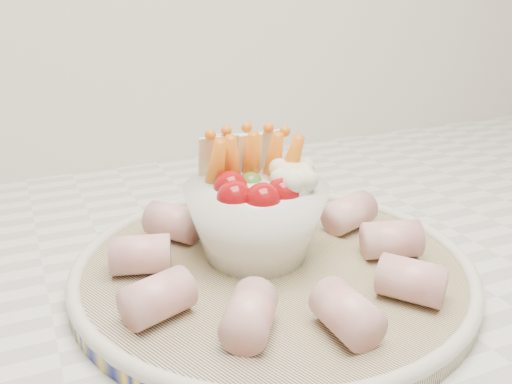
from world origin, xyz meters
name	(u,v)px	position (x,y,z in m)	size (l,w,h in m)	color
serving_platter	(273,268)	(-0.04, 1.40, 0.93)	(0.45, 0.45, 0.02)	navy
veggie_bowl	(257,211)	(-0.05, 1.42, 0.98)	(0.13, 0.13, 0.11)	white
cured_meat_rolls	(273,247)	(-0.04, 1.40, 0.95)	(0.27, 0.28, 0.03)	#BF5765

